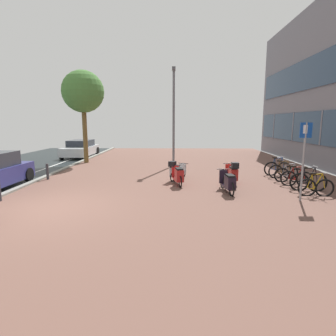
# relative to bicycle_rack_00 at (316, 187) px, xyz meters

# --- Properties ---
(ground) EXTENTS (21.00, 40.00, 0.13)m
(ground) POSITION_rel_bicycle_rack_00_xyz_m (-7.65, -1.71, -0.35)
(ground) COLOR black
(bicycle_rack_00) EXTENTS (1.29, 0.48, 0.93)m
(bicycle_rack_00) POSITION_rel_bicycle_rack_00_xyz_m (0.00, 0.00, 0.00)
(bicycle_rack_00) COLOR black
(bicycle_rack_00) RESTS_ON ground
(bicycle_rack_01) EXTENTS (1.42, 0.48, 1.03)m
(bicycle_rack_01) POSITION_rel_bicycle_rack_00_xyz_m (0.10, 0.78, 0.03)
(bicycle_rack_01) COLOR black
(bicycle_rack_01) RESTS_ON ground
(bicycle_rack_02) EXTENTS (1.28, 0.48, 0.94)m
(bicycle_rack_02) POSITION_rel_bicycle_rack_00_xyz_m (-0.01, 1.57, 0.00)
(bicycle_rack_02) COLOR black
(bicycle_rack_02) RESTS_ON ground
(bicycle_rack_03) EXTENTS (1.33, 0.48, 0.94)m
(bicycle_rack_03) POSITION_rel_bicycle_rack_00_xyz_m (0.01, 2.35, 0.00)
(bicycle_rack_03) COLOR black
(bicycle_rack_03) RESTS_ON ground
(bicycle_rack_04) EXTENTS (1.31, 0.49, 0.95)m
(bicycle_rack_04) POSITION_rel_bicycle_rack_00_xyz_m (0.04, 3.14, 0.01)
(bicycle_rack_04) COLOR black
(bicycle_rack_04) RESTS_ON ground
(bicycle_rack_05) EXTENTS (1.39, 0.48, 1.01)m
(bicycle_rack_05) POSITION_rel_bicycle_rack_00_xyz_m (0.07, 3.92, 0.03)
(bicycle_rack_05) COLOR black
(bicycle_rack_05) RESTS_ON ground
(scooter_near) EXTENTS (0.95, 1.48, 0.95)m
(scooter_near) POSITION_rel_bicycle_rack_00_xyz_m (-5.06, 2.72, 0.10)
(scooter_near) COLOR black
(scooter_near) RESTS_ON ground
(scooter_mid) EXTENTS (0.53, 1.79, 0.84)m
(scooter_mid) POSITION_rel_bicycle_rack_00_xyz_m (-3.10, 0.40, 0.08)
(scooter_mid) COLOR black
(scooter_mid) RESTS_ON ground
(scooter_far) EXTENTS (0.63, 1.67, 0.80)m
(scooter_far) POSITION_rel_bicycle_rack_00_xyz_m (-4.99, 1.64, 0.08)
(scooter_far) COLOR black
(scooter_far) RESTS_ON ground
(scooter_extra) EXTENTS (0.52, 1.83, 1.03)m
(scooter_extra) POSITION_rel_bicycle_rack_00_xyz_m (-2.61, 1.99, 0.13)
(scooter_extra) COLOR black
(scooter_extra) RESTS_ON ground
(parked_car_far) EXTENTS (1.96, 4.06, 1.29)m
(parked_car_far) POSITION_rel_bicycle_rack_00_xyz_m (-12.49, 11.30, 0.29)
(parked_car_far) COLOR silver
(parked_car_far) RESTS_ON ground
(parking_sign) EXTENTS (0.40, 0.07, 2.66)m
(parking_sign) POSITION_rel_bicycle_rack_00_xyz_m (-0.81, -0.60, 1.30)
(parking_sign) COLOR gray
(parking_sign) RESTS_ON ground
(lamp_post) EXTENTS (0.20, 0.52, 5.83)m
(lamp_post) POSITION_rel_bicycle_rack_00_xyz_m (-5.20, 6.83, 2.91)
(lamp_post) COLOR slate
(lamp_post) RESTS_ON ground
(street_tree) EXTENTS (2.68, 2.68, 5.95)m
(street_tree) POSITION_rel_bicycle_rack_00_xyz_m (-11.03, 8.13, 4.24)
(street_tree) COLOR brown
(street_tree) RESTS_ON ground
(bollard_far) EXTENTS (0.12, 0.12, 0.75)m
(bollard_far) POSITION_rel_bicycle_rack_00_xyz_m (-11.12, 2.70, 0.05)
(bollard_far) COLOR #38383D
(bollard_far) RESTS_ON ground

